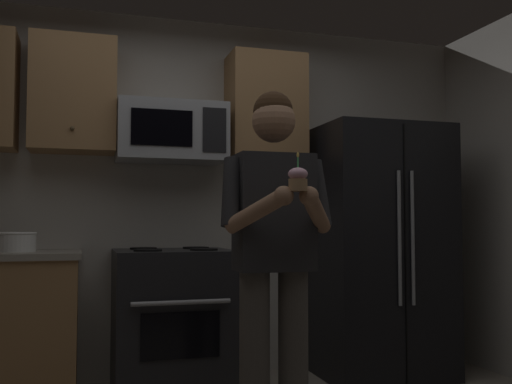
{
  "coord_description": "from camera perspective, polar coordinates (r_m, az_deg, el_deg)",
  "views": [
    {
      "loc": [
        -0.73,
        -2.51,
        1.09
      ],
      "look_at": [
        0.09,
        0.25,
        1.25
      ],
      "focal_mm": 40.88,
      "sensor_mm": 36.0,
      "label": 1
    }
  ],
  "objects": [
    {
      "name": "microwave",
      "position": [
        4.08,
        -8.28,
        5.76
      ],
      "size": [
        0.74,
        0.41,
        0.4
      ],
      "color": "#9EA0A5"
    },
    {
      "name": "person",
      "position": [
        2.89,
        1.84,
        -5.06
      ],
      "size": [
        0.6,
        0.48,
        1.76
      ],
      "color": "#4C4742",
      "rests_on": "ground"
    },
    {
      "name": "oven_range",
      "position": [
        3.96,
        -8.18,
        -12.26
      ],
      "size": [
        0.76,
        0.7,
        0.93
      ],
      "color": "black",
      "rests_on": "ground"
    },
    {
      "name": "cupcake",
      "position": [
        2.59,
        4.13,
        1.28
      ],
      "size": [
        0.09,
        0.09,
        0.17
      ],
      "color": "#A87F56"
    },
    {
      "name": "cabinet_row_upper",
      "position": [
        4.13,
        -16.39,
        8.99
      ],
      "size": [
        2.78,
        0.36,
        0.76
      ],
      "color": "#9E7247"
    },
    {
      "name": "refrigerator",
      "position": [
        4.36,
        11.95,
        -5.59
      ],
      "size": [
        0.9,
        0.75,
        1.8
      ],
      "color": "black",
      "rests_on": "ground"
    },
    {
      "name": "wall_back",
      "position": [
        4.32,
        -6.88,
        -0.36
      ],
      "size": [
        4.4,
        0.1,
        2.6
      ],
      "primitive_type": "cube",
      "color": "beige",
      "rests_on": "ground"
    },
    {
      "name": "bowl_large_white",
      "position": [
        3.92,
        -22.55,
        -4.48
      ],
      "size": [
        0.26,
        0.26,
        0.12
      ],
      "color": "white",
      "rests_on": "counter_left"
    }
  ]
}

